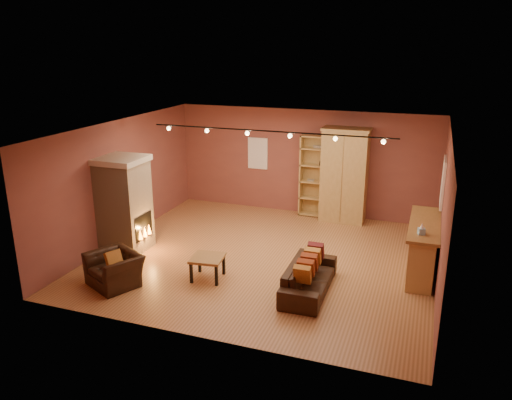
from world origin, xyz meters
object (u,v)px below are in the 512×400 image
at_px(fireplace, 125,204).
at_px(coffee_table, 208,260).
at_px(bookcase, 317,175).
at_px(bar_counter, 423,247).
at_px(armchair, 114,264).
at_px(armoire, 344,175).
at_px(loveseat, 309,272).

height_order(fireplace, coffee_table, fireplace).
xyz_separation_m(bookcase, bar_counter, (2.80, -2.72, -0.57)).
bearing_deg(bookcase, fireplace, -132.66).
relative_size(armchair, coffee_table, 1.67).
distance_m(fireplace, coffee_table, 2.52).
distance_m(fireplace, armoire, 5.48).
height_order(armchair, coffee_table, armchair).
xyz_separation_m(fireplace, bookcase, (3.44, 3.74, 0.04)).
relative_size(bookcase, armoire, 0.89).
distance_m(bookcase, armchair, 5.97).
bearing_deg(armchair, armoire, 82.11).
xyz_separation_m(fireplace, loveseat, (4.31, -0.56, -0.68)).
bearing_deg(bar_counter, armoire, 129.15).
distance_m(armoire, bar_counter, 3.33).
relative_size(fireplace, bar_counter, 0.97).
xyz_separation_m(loveseat, coffee_table, (-1.99, -0.17, 0.01)).
xyz_separation_m(armoire, loveseat, (0.12, -4.10, -0.84)).
xyz_separation_m(bar_counter, coffee_table, (-3.93, -1.74, -0.14)).
relative_size(bookcase, coffee_table, 3.20).
xyz_separation_m(bookcase, armchair, (-2.69, -5.29, -0.68)).
bearing_deg(coffee_table, armoire, 66.35).
distance_m(fireplace, bookcase, 5.08).
bearing_deg(armchair, bar_counter, 51.14).
bearing_deg(armchair, coffee_table, 53.87).
bearing_deg(bar_counter, bookcase, 135.82).
distance_m(loveseat, armchair, 3.69).
relative_size(bookcase, bar_counter, 0.99).
bearing_deg(armchair, bookcase, 89.13).
bearing_deg(armoire, loveseat, -88.28).
distance_m(bar_counter, armchair, 6.06).
relative_size(fireplace, bookcase, 0.98).
relative_size(bookcase, loveseat, 1.17).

